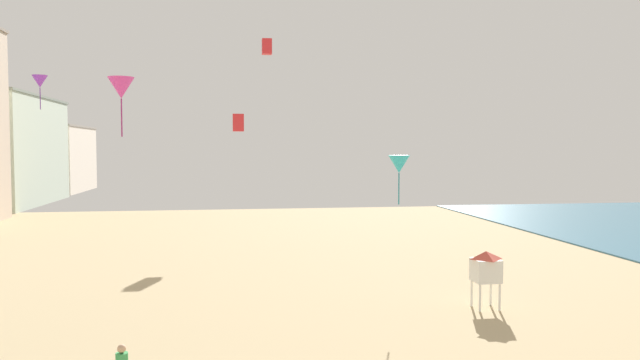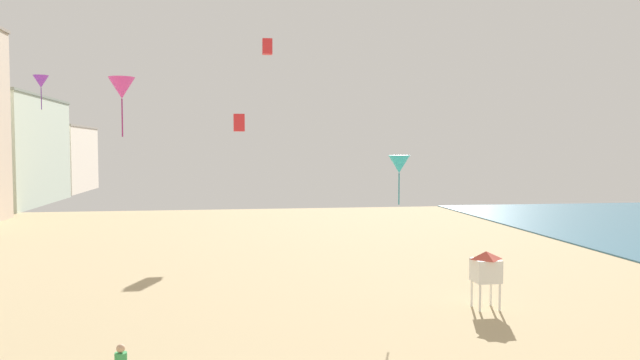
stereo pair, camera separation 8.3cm
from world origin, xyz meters
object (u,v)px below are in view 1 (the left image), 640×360
lifeguard_stand (486,267)px  kite_magenta_delta (121,88)px  kite_red_box (267,47)px  kite_red_box_3 (238,123)px  kite_purple_delta (40,82)px  kite_cyan_delta (399,164)px

lifeguard_stand → kite_magenta_delta: (-17.25, 11.21, 8.68)m
lifeguard_stand → kite_red_box: (-8.92, 10.48, 11.12)m
kite_red_box → kite_red_box_3: (-1.49, 12.35, -3.90)m
kite_red_box_3 → kite_purple_delta: bearing=-174.4°
kite_red_box → lifeguard_stand: bearing=-49.6°
lifeguard_stand → kite_cyan_delta: size_ratio=1.09×
lifeguard_stand → kite_magenta_delta: size_ratio=0.75×
lifeguard_stand → kite_cyan_delta: 6.13m
lifeguard_stand → kite_red_box_3: (-10.42, 22.83, 7.22)m
kite_purple_delta → kite_red_box: bearing=-34.9°
kite_purple_delta → kite_cyan_delta: 29.01m
lifeguard_stand → kite_red_box: kite_red_box is taller
kite_magenta_delta → kite_red_box_3: bearing=59.6°
kite_red_box → kite_purple_delta: bearing=145.1°
kite_magenta_delta → kite_purple_delta: bearing=125.9°
kite_red_box → kite_magenta_delta: bearing=175.0°
kite_red_box → kite_cyan_delta: 11.71m
kite_magenta_delta → kite_red_box_3: size_ratio=2.52×
kite_red_box → kite_cyan_delta: (5.73, -7.75, -6.65)m
kite_red_box_3 → kite_magenta_delta: bearing=-120.4°
kite_purple_delta → lifeguard_stand: bearing=-41.0°
kite_purple_delta → kite_magenta_delta: (7.40, -10.23, -1.36)m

